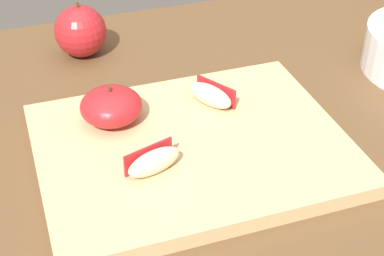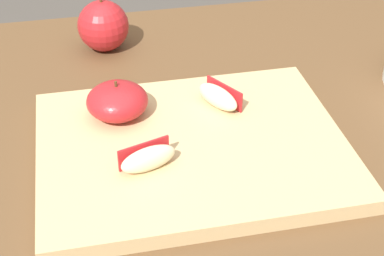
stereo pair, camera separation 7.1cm
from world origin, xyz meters
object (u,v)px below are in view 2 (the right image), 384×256
Objects in this scene: cutting_board at (192,148)px; apple_half_skin_up at (117,101)px; whole_apple_crimson at (103,26)px; apple_wedge_left at (218,97)px; apple_wedge_front at (148,158)px.

cutting_board is 0.11m from apple_half_skin_up.
apple_half_skin_up is 0.22m from whole_apple_crimson.
cutting_board is 5.42× the size of apple_wedge_left.
apple_half_skin_up is 0.12m from apple_wedge_front.
cutting_board is 4.20× the size of whole_apple_crimson.
apple_wedge_front is (0.02, -0.12, -0.01)m from apple_half_skin_up.
cutting_board is 4.72× the size of apple_half_skin_up.
apple_wedge_left is 0.26m from whole_apple_crimson.
cutting_board is at bearing -42.72° from apple_half_skin_up.
apple_wedge_front is at bearing -134.92° from apple_wedge_left.
whole_apple_crimson is (0.00, 0.22, -0.00)m from apple_half_skin_up.
apple_wedge_front is at bearing -145.81° from cutting_board.
apple_wedge_front is at bearing -86.47° from whole_apple_crimson.
apple_half_skin_up is 0.89× the size of whole_apple_crimson.
apple_wedge_front is 0.34m from whole_apple_crimson.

